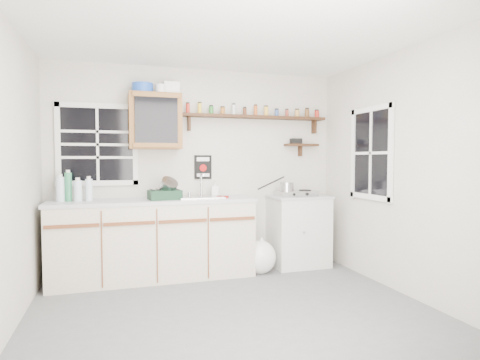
% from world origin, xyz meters
% --- Properties ---
extents(room, '(3.64, 3.24, 2.54)m').
position_xyz_m(room, '(0.00, 0.00, 1.25)').
color(room, '#565558').
rests_on(room, ground).
extents(main_cabinet, '(2.31, 0.63, 0.92)m').
position_xyz_m(main_cabinet, '(-0.58, 1.30, 0.46)').
color(main_cabinet, '#B9AD99').
rests_on(main_cabinet, floor).
extents(right_cabinet, '(0.73, 0.57, 0.91)m').
position_xyz_m(right_cabinet, '(1.25, 1.32, 0.46)').
color(right_cabinet, silver).
rests_on(right_cabinet, floor).
extents(sink, '(0.52, 0.44, 0.29)m').
position_xyz_m(sink, '(-0.05, 1.30, 0.93)').
color(sink, '#ADACB1').
rests_on(sink, main_cabinet).
extents(upper_cabinet, '(0.60, 0.32, 0.65)m').
position_xyz_m(upper_cabinet, '(-0.55, 1.44, 1.82)').
color(upper_cabinet, brown).
rests_on(upper_cabinet, wall_back).
extents(upper_cabinet_clutter, '(0.54, 0.24, 0.14)m').
position_xyz_m(upper_cabinet_clutter, '(-0.56, 1.44, 2.21)').
color(upper_cabinet_clutter, '#1B46B0').
rests_on(upper_cabinet_clutter, upper_cabinet).
extents(spice_shelf, '(1.91, 0.18, 0.35)m').
position_xyz_m(spice_shelf, '(0.73, 1.51, 1.93)').
color(spice_shelf, black).
rests_on(spice_shelf, wall_back).
extents(secondary_shelf, '(0.45, 0.16, 0.24)m').
position_xyz_m(secondary_shelf, '(1.36, 1.52, 1.58)').
color(secondary_shelf, black).
rests_on(secondary_shelf, wall_back).
extents(warning_sign, '(0.22, 0.02, 0.30)m').
position_xyz_m(warning_sign, '(0.05, 1.59, 1.28)').
color(warning_sign, black).
rests_on(warning_sign, wall_back).
extents(window_back, '(0.93, 0.03, 0.98)m').
position_xyz_m(window_back, '(-1.20, 1.59, 1.55)').
color(window_back, black).
rests_on(window_back, wall_back).
extents(window_right, '(0.03, 0.78, 1.08)m').
position_xyz_m(window_right, '(1.79, 0.55, 1.45)').
color(window_right, black).
rests_on(window_right, wall_back).
extents(water_bottles, '(0.37, 0.12, 0.34)m').
position_xyz_m(water_bottles, '(-1.46, 1.33, 1.06)').
color(water_bottles, silver).
rests_on(water_bottles, main_cabinet).
extents(dish_rack, '(0.38, 0.30, 0.27)m').
position_xyz_m(dish_rack, '(-0.46, 1.24, 1.01)').
color(dish_rack, black).
rests_on(dish_rack, main_cabinet).
extents(soap_bottle, '(0.10, 0.10, 0.19)m').
position_xyz_m(soap_bottle, '(0.18, 1.47, 1.01)').
color(soap_bottle, white).
rests_on(soap_bottle, main_cabinet).
extents(rag, '(0.17, 0.16, 0.02)m').
position_xyz_m(rag, '(0.21, 1.24, 0.93)').
color(rag, maroon).
rests_on(rag, main_cabinet).
extents(hotplate, '(0.53, 0.31, 0.08)m').
position_xyz_m(hotplate, '(1.20, 1.30, 0.94)').
color(hotplate, '#ADACB1').
rests_on(hotplate, right_cabinet).
extents(saucepan, '(0.44, 0.22, 0.19)m').
position_xyz_m(saucepan, '(1.07, 1.31, 1.03)').
color(saucepan, '#ADACB1').
rests_on(saucepan, hotplate).
extents(trash_bag, '(0.40, 0.37, 0.46)m').
position_xyz_m(trash_bag, '(0.66, 1.14, 0.20)').
color(trash_bag, white).
rests_on(trash_bag, floor).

